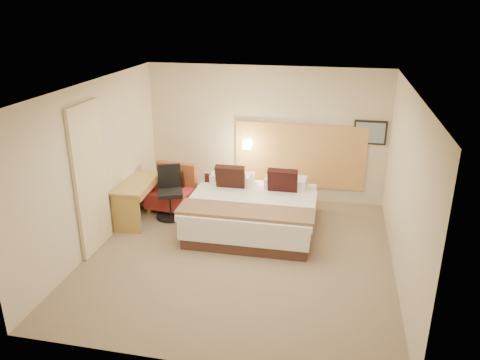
% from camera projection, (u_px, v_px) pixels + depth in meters
% --- Properties ---
extents(floor, '(4.80, 5.00, 0.02)m').
position_uv_depth(floor, '(240.00, 255.00, 7.58)').
color(floor, '#816E56').
rests_on(floor, ground).
extents(ceiling, '(4.80, 5.00, 0.02)m').
position_uv_depth(ceiling, '(240.00, 87.00, 6.61)').
color(ceiling, white).
rests_on(ceiling, floor).
extents(wall_back, '(4.80, 0.02, 2.70)m').
position_uv_depth(wall_back, '(266.00, 134.00, 9.39)').
color(wall_back, beige).
rests_on(wall_back, floor).
extents(wall_front, '(4.80, 0.02, 2.70)m').
position_uv_depth(wall_front, '(190.00, 261.00, 4.80)').
color(wall_front, beige).
rests_on(wall_front, floor).
extents(wall_left, '(0.02, 5.00, 2.70)m').
position_uv_depth(wall_left, '(94.00, 166.00, 7.56)').
color(wall_left, beige).
rests_on(wall_left, floor).
extents(wall_right, '(0.02, 5.00, 2.70)m').
position_uv_depth(wall_right, '(406.00, 189.00, 6.63)').
color(wall_right, beige).
rests_on(wall_right, floor).
extents(headboard_panel, '(2.60, 0.04, 1.30)m').
position_uv_depth(headboard_panel, '(299.00, 156.00, 9.36)').
color(headboard_panel, '#BD8A4A').
rests_on(headboard_panel, wall_back).
extents(art_frame, '(0.62, 0.03, 0.47)m').
position_uv_depth(art_frame, '(370.00, 132.00, 8.92)').
color(art_frame, black).
rests_on(art_frame, wall_back).
extents(art_canvas, '(0.54, 0.01, 0.39)m').
position_uv_depth(art_canvas, '(370.00, 133.00, 8.90)').
color(art_canvas, gray).
rests_on(art_canvas, wall_back).
extents(lamp_arm, '(0.02, 0.12, 0.02)m').
position_uv_depth(lamp_arm, '(248.00, 144.00, 9.44)').
color(lamp_arm, silver).
rests_on(lamp_arm, wall_back).
extents(lamp_shade, '(0.15, 0.15, 0.15)m').
position_uv_depth(lamp_shade, '(247.00, 145.00, 9.39)').
color(lamp_shade, '#FFEDC6').
rests_on(lamp_shade, wall_back).
extents(curtain, '(0.06, 0.90, 2.42)m').
position_uv_depth(curtain, '(90.00, 179.00, 7.37)').
color(curtain, beige).
rests_on(curtain, wall_left).
extents(bottle_a, '(0.07, 0.07, 0.18)m').
position_uv_depth(bottle_a, '(206.00, 176.00, 9.32)').
color(bottle_a, '#95C2E7').
rests_on(bottle_a, side_table).
extents(bottle_b, '(0.07, 0.07, 0.18)m').
position_uv_depth(bottle_b, '(209.00, 177.00, 9.30)').
color(bottle_b, '#849ECC').
rests_on(bottle_b, side_table).
extents(menu_folder, '(0.12, 0.08, 0.19)m').
position_uv_depth(menu_folder, '(208.00, 178.00, 9.18)').
color(menu_folder, '#3C1A18').
rests_on(menu_folder, side_table).
extents(bed, '(2.25, 2.15, 1.07)m').
position_uv_depth(bed, '(253.00, 210.00, 8.37)').
color(bed, '#462923').
rests_on(bed, floor).
extents(lounge_chair, '(0.89, 0.80, 0.87)m').
position_uv_depth(lounge_chair, '(172.00, 192.00, 9.17)').
color(lounge_chair, '#A68C4E').
rests_on(lounge_chair, floor).
extents(side_table, '(0.57, 0.57, 0.49)m').
position_uv_depth(side_table, '(207.00, 192.00, 9.36)').
color(side_table, silver).
rests_on(side_table, floor).
extents(desk, '(0.62, 1.23, 0.75)m').
position_uv_depth(desk, '(138.00, 190.00, 8.60)').
color(desk, '#B39946').
rests_on(desk, floor).
extents(desk_chair, '(0.72, 0.72, 0.99)m').
position_uv_depth(desk_chair, '(170.00, 196.00, 8.79)').
color(desk_chair, black).
rests_on(desk_chair, floor).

